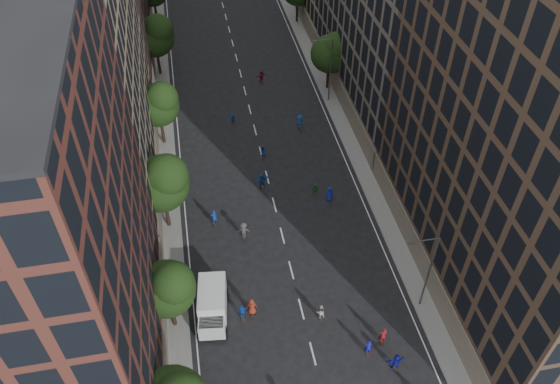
# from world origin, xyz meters

# --- Properties ---
(ground) EXTENTS (240.00, 240.00, 0.00)m
(ground) POSITION_xyz_m (0.00, 40.00, 0.00)
(ground) COLOR black
(ground) RESTS_ON ground
(sidewalk_left) EXTENTS (4.00, 105.00, 0.15)m
(sidewalk_left) POSITION_xyz_m (-12.00, 47.50, 0.07)
(sidewalk_left) COLOR slate
(sidewalk_left) RESTS_ON ground
(sidewalk_right) EXTENTS (4.00, 105.00, 0.15)m
(sidewalk_right) POSITION_xyz_m (12.00, 47.50, 0.07)
(sidewalk_right) COLOR slate
(sidewalk_right) RESTS_ON ground
(bldg_left_a) EXTENTS (14.00, 22.00, 30.00)m
(bldg_left_a) POSITION_xyz_m (-19.00, 11.00, 15.00)
(bldg_left_a) COLOR #51271F
(bldg_left_a) RESTS_ON ground
(bldg_left_b) EXTENTS (14.00, 26.00, 34.00)m
(bldg_left_b) POSITION_xyz_m (-19.00, 35.00, 17.00)
(bldg_left_b) COLOR #8F795D
(bldg_left_b) RESTS_ON ground
(bldg_right_a) EXTENTS (14.00, 30.00, 36.00)m
(bldg_right_a) POSITION_xyz_m (19.00, 15.00, 18.00)
(bldg_right_a) COLOR #483526
(bldg_right_a) RESTS_ON ground
(tree_left_1) EXTENTS (4.80, 4.80, 8.21)m
(tree_left_1) POSITION_xyz_m (-11.02, 13.86, 5.55)
(tree_left_1) COLOR black
(tree_left_1) RESTS_ON ground
(tree_left_2) EXTENTS (5.60, 5.60, 9.45)m
(tree_left_2) POSITION_xyz_m (-10.99, 25.83, 6.36)
(tree_left_2) COLOR black
(tree_left_2) RESTS_ON ground
(tree_left_3) EXTENTS (5.00, 5.00, 8.58)m
(tree_left_3) POSITION_xyz_m (-11.02, 39.85, 5.82)
(tree_left_3) COLOR black
(tree_left_3) RESTS_ON ground
(tree_left_4) EXTENTS (5.40, 5.40, 9.08)m
(tree_left_4) POSITION_xyz_m (-11.00, 55.84, 6.10)
(tree_left_4) COLOR black
(tree_left_4) RESTS_ON ground
(tree_right_a) EXTENTS (5.00, 5.00, 8.39)m
(tree_right_a) POSITION_xyz_m (11.38, 47.85, 5.63)
(tree_right_a) COLOR black
(tree_right_a) RESTS_ON ground
(streetlamp_near) EXTENTS (2.64, 0.22, 9.06)m
(streetlamp_near) POSITION_xyz_m (10.37, 12.00, 5.17)
(streetlamp_near) COLOR #595B60
(streetlamp_near) RESTS_ON ground
(streetlamp_far) EXTENTS (2.64, 0.22, 9.06)m
(streetlamp_far) POSITION_xyz_m (10.37, 45.00, 5.17)
(streetlamp_far) COLOR #595B60
(streetlamp_far) RESTS_ON ground
(cargo_van) EXTENTS (3.16, 5.63, 2.86)m
(cargo_van) POSITION_xyz_m (-7.78, 14.38, 1.51)
(cargo_van) COLOR white
(cargo_van) RESTS_ON ground
(skater_1) EXTENTS (0.63, 0.44, 1.65)m
(skater_1) POSITION_xyz_m (4.52, 8.25, 0.83)
(skater_1) COLOR #1516B2
(skater_1) RESTS_ON ground
(skater_4) EXTENTS (1.10, 0.61, 1.76)m
(skater_4) POSITION_xyz_m (-5.29, 13.59, 0.88)
(skater_4) COLOR #144AA9
(skater_4) RESTS_ON ground
(skater_5) EXTENTS (1.63, 0.60, 1.73)m
(skater_5) POSITION_xyz_m (6.30, 6.53, 0.86)
(skater_5) COLOR #1316A0
(skater_5) RESTS_ON ground
(skater_6) EXTENTS (0.94, 0.65, 1.86)m
(skater_6) POSITION_xyz_m (-4.39, 13.93, 0.93)
(skater_6) COLOR maroon
(skater_6) RESTS_ON ground
(skater_7) EXTENTS (0.73, 0.52, 1.87)m
(skater_7) POSITION_xyz_m (6.04, 9.03, 0.94)
(skater_7) COLOR maroon
(skater_7) RESTS_ON ground
(skater_8) EXTENTS (0.82, 0.66, 1.61)m
(skater_8) POSITION_xyz_m (1.45, 12.35, 0.81)
(skater_8) COLOR beige
(skater_8) RESTS_ON ground
(skater_9) EXTENTS (1.32, 0.86, 1.92)m
(skater_9) POSITION_xyz_m (-3.85, 23.03, 0.96)
(skater_9) COLOR #434348
(skater_9) RESTS_ON ground
(skater_10) EXTENTS (1.04, 0.68, 1.64)m
(skater_10) POSITION_xyz_m (4.60, 27.59, 0.82)
(skater_10) COLOR #1E6526
(skater_10) RESTS_ON ground
(skater_11) EXTENTS (1.76, 0.99, 1.81)m
(skater_11) POSITION_xyz_m (-0.81, 30.04, 0.91)
(skater_11) COLOR #1449A7
(skater_11) RESTS_ON ground
(skater_12) EXTENTS (0.86, 0.56, 1.75)m
(skater_12) POSITION_xyz_m (5.93, 26.61, 0.88)
(skater_12) COLOR #151EB2
(skater_12) RESTS_ON ground
(skater_13) EXTENTS (0.74, 0.52, 1.92)m
(skater_13) POSITION_xyz_m (-6.59, 25.36, 0.96)
(skater_13) COLOR navy
(skater_13) RESTS_ON ground
(skater_14) EXTENTS (0.90, 0.77, 1.62)m
(skater_14) POSITION_xyz_m (0.06, 35.08, 0.81)
(skater_14) COLOR #1442A4
(skater_14) RESTS_ON ground
(skater_15) EXTENTS (1.26, 0.84, 1.82)m
(skater_15) POSITION_xyz_m (5.59, 39.85, 0.91)
(skater_15) COLOR #124497
(skater_15) RESTS_ON ground
(skater_16) EXTENTS (1.00, 0.53, 1.62)m
(skater_16) POSITION_xyz_m (-2.56, 41.98, 0.81)
(skater_16) COLOR blue
(skater_16) RESTS_ON ground
(skater_17) EXTENTS (1.53, 0.93, 1.58)m
(skater_17) POSITION_xyz_m (2.61, 51.41, 0.79)
(skater_17) COLOR maroon
(skater_17) RESTS_ON ground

